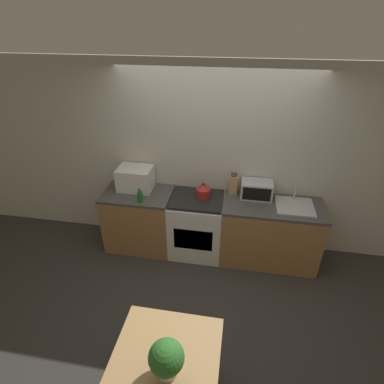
{
  "coord_description": "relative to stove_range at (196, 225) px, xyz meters",
  "views": [
    {
      "loc": [
        0.33,
        -2.55,
        3.03
      ],
      "look_at": [
        -0.22,
        0.71,
        1.05
      ],
      "focal_mm": 28.0,
      "sensor_mm": 36.0,
      "label": 1
    }
  ],
  "objects": [
    {
      "name": "kettle",
      "position": [
        0.08,
        0.06,
        0.54
      ],
      "size": [
        0.2,
        0.2,
        0.21
      ],
      "color": "maroon",
      "rests_on": "stove_range"
    },
    {
      "name": "knife_block",
      "position": [
        0.47,
        0.2,
        0.58
      ],
      "size": [
        0.11,
        0.06,
        0.32
      ],
      "color": "tan",
      "rests_on": "counter_right_run"
    },
    {
      "name": "stove_range",
      "position": [
        0.0,
        0.0,
        0.0
      ],
      "size": [
        0.72,
        0.62,
        0.9
      ],
      "color": "silver",
      "rests_on": "ground_plane"
    },
    {
      "name": "wall_back",
      "position": [
        0.17,
        0.34,
        0.85
      ],
      "size": [
        10.0,
        0.06,
        2.6
      ],
      "color": "beige",
      "rests_on": "ground_plane"
    },
    {
      "name": "microwave",
      "position": [
        -0.88,
        0.12,
        0.61
      ],
      "size": [
        0.47,
        0.35,
        0.32
      ],
      "color": "silver",
      "rests_on": "counter_left_run"
    },
    {
      "name": "toaster_oven",
      "position": [
        0.78,
        0.16,
        0.57
      ],
      "size": [
        0.41,
        0.25,
        0.23
      ],
      "color": "#ADAFB5",
      "rests_on": "counter_right_run"
    },
    {
      "name": "sink_basin",
      "position": [
        1.27,
        0.01,
        0.47
      ],
      "size": [
        0.47,
        0.44,
        0.24
      ],
      "color": "#ADAFB5",
      "rests_on": "counter_right_run"
    },
    {
      "name": "potted_plant",
      "position": [
        0.12,
        -2.19,
        0.48
      ],
      "size": [
        0.26,
        0.26,
        0.32
      ],
      "color": "beige",
      "rests_on": "dining_table"
    },
    {
      "name": "bottle",
      "position": [
        -0.72,
        -0.21,
        0.53
      ],
      "size": [
        0.07,
        0.07,
        0.2
      ],
      "color": "#1E662D",
      "rests_on": "counter_left_run"
    },
    {
      "name": "counter_left_run",
      "position": [
        -0.83,
        0.0,
        0.0
      ],
      "size": [
        0.95,
        0.62,
        0.9
      ],
      "color": "olive",
      "rests_on": "ground_plane"
    },
    {
      "name": "dining_table",
      "position": [
        0.08,
        -2.06,
        0.2
      ],
      "size": [
        0.84,
        0.78,
        0.75
      ],
      "color": "tan",
      "rests_on": "ground_plane"
    },
    {
      "name": "ground_plane",
      "position": [
        0.17,
        -0.81,
        -0.45
      ],
      "size": [
        16.0,
        16.0,
        0.0
      ],
      "primitive_type": "plane",
      "color": "#33302D"
    },
    {
      "name": "counter_right_run",
      "position": [
        1.01,
        0.0,
        0.0
      ],
      "size": [
        1.29,
        0.62,
        0.9
      ],
      "color": "olive",
      "rests_on": "ground_plane"
    }
  ]
}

